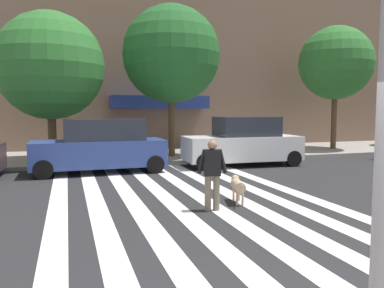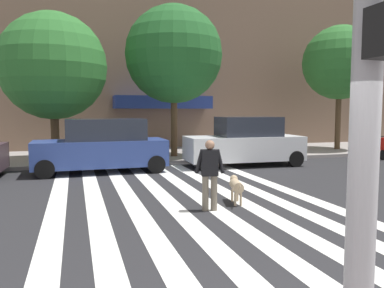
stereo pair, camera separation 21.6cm
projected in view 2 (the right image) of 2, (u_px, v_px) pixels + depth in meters
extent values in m
plane|color=#232326|center=(166.00, 205.00, 9.47)|extent=(160.00, 160.00, 0.00)
cube|color=gray|center=(121.00, 156.00, 18.79)|extent=(80.00, 6.00, 0.15)
cube|color=silver|center=(56.00, 213.00, 8.72)|extent=(0.45, 12.99, 0.01)
cube|color=silver|center=(96.00, 210.00, 8.98)|extent=(0.45, 12.99, 0.01)
cube|color=silver|center=(135.00, 207.00, 9.24)|extent=(0.45, 12.99, 0.01)
cube|color=silver|center=(171.00, 204.00, 9.50)|extent=(0.45, 12.99, 0.01)
cube|color=silver|center=(205.00, 202.00, 9.76)|extent=(0.45, 12.99, 0.01)
cube|color=silver|center=(238.00, 199.00, 10.02)|extent=(0.45, 12.99, 0.01)
cube|color=silver|center=(269.00, 197.00, 10.29)|extent=(0.45, 12.99, 0.01)
cube|color=silver|center=(298.00, 195.00, 10.55)|extent=(0.45, 12.99, 0.01)
cube|color=navy|center=(163.00, 102.00, 21.61)|extent=(5.43, 1.60, 0.70)
cube|color=navy|center=(101.00, 153.00, 14.31)|extent=(4.83, 1.93, 0.96)
cube|color=#232833|center=(105.00, 129.00, 14.29)|extent=(2.89, 1.68, 0.78)
cylinder|color=black|center=(45.00, 169.00, 12.95)|extent=(0.66, 0.23, 0.66)
cylinder|color=black|center=(47.00, 163.00, 14.57)|extent=(0.66, 0.23, 0.66)
cylinder|color=black|center=(156.00, 164.00, 14.13)|extent=(0.66, 0.23, 0.66)
cylinder|color=black|center=(147.00, 159.00, 15.74)|extent=(0.66, 0.23, 0.66)
cube|color=silver|center=(244.00, 148.00, 16.00)|extent=(4.88, 2.04, 0.98)
cube|color=#232833|center=(248.00, 126.00, 15.97)|extent=(2.54, 1.73, 0.81)
cylinder|color=black|center=(205.00, 162.00, 14.72)|extent=(0.67, 0.24, 0.66)
cylinder|color=black|center=(194.00, 157.00, 16.36)|extent=(0.67, 0.24, 0.66)
cylinder|color=black|center=(295.00, 159.00, 15.71)|extent=(0.67, 0.24, 0.66)
cylinder|color=black|center=(276.00, 154.00, 17.35)|extent=(0.67, 0.24, 0.66)
cylinder|color=black|center=(383.00, 155.00, 17.86)|extent=(0.49, 0.17, 0.48)
cylinder|color=#4C3823|center=(55.00, 128.00, 16.37)|extent=(0.35, 0.35, 2.77)
sphere|color=#286628|center=(53.00, 66.00, 16.13)|extent=(4.48, 4.48, 4.48)
cylinder|color=#4C3823|center=(174.00, 119.00, 18.05)|extent=(0.30, 0.30, 3.49)
sphere|color=#1E5623|center=(174.00, 54.00, 17.78)|extent=(4.51, 4.51, 4.51)
cylinder|color=#4C3823|center=(338.00, 116.00, 21.27)|extent=(0.30, 0.30, 3.64)
sphere|color=#286628|center=(340.00, 63.00, 21.01)|extent=(4.02, 4.02, 4.02)
cylinder|color=#6B6051|center=(205.00, 193.00, 8.87)|extent=(0.18, 0.18, 0.82)
cylinder|color=#6B6051|center=(214.00, 193.00, 8.88)|extent=(0.18, 0.18, 0.82)
cube|color=black|center=(210.00, 163.00, 8.81)|extent=(0.43, 0.33, 0.60)
cylinder|color=black|center=(199.00, 161.00, 8.80)|extent=(0.24, 0.14, 0.57)
cylinder|color=black|center=(220.00, 161.00, 8.82)|extent=(0.24, 0.14, 0.57)
sphere|color=#936B51|center=(210.00, 145.00, 8.77)|extent=(0.27, 0.27, 0.22)
cylinder|color=tan|center=(236.00, 186.00, 9.53)|extent=(0.41, 0.71, 0.26)
sphere|color=tan|center=(234.00, 179.00, 9.93)|extent=(0.24, 0.24, 0.20)
cylinder|color=tan|center=(240.00, 187.00, 9.09)|extent=(0.09, 0.24, 0.16)
cylinder|color=tan|center=(232.00, 195.00, 9.79)|extent=(0.07, 0.07, 0.32)
cylinder|color=tan|center=(238.00, 195.00, 9.79)|extent=(0.07, 0.07, 0.32)
cylinder|color=tan|center=(235.00, 199.00, 9.32)|extent=(0.07, 0.07, 0.32)
cylinder|color=tan|center=(241.00, 199.00, 9.33)|extent=(0.07, 0.07, 0.32)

